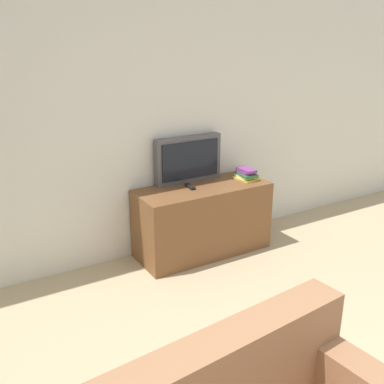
% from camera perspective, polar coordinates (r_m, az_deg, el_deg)
% --- Properties ---
extents(wall_back, '(9.00, 0.06, 2.60)m').
position_cam_1_polar(wall_back, '(3.70, -13.01, 9.53)').
color(wall_back, silver).
rests_on(wall_back, ground_plane).
extents(tv_stand, '(1.21, 0.49, 0.63)m').
position_cam_1_polar(tv_stand, '(4.08, 1.35, -3.52)').
color(tv_stand, brown).
rests_on(tv_stand, ground_plane).
extents(television, '(0.65, 0.09, 0.42)m').
position_cam_1_polar(television, '(4.05, -0.48, 4.19)').
color(television, '#4C4C51').
rests_on(television, tv_stand).
extents(book_stack, '(0.18, 0.22, 0.11)m').
position_cam_1_polar(book_stack, '(4.18, 6.86, 2.24)').
color(book_stack, gold).
rests_on(book_stack, tv_stand).
extents(remote_on_stand, '(0.05, 0.15, 0.02)m').
position_cam_1_polar(remote_on_stand, '(3.92, -0.24, 0.69)').
color(remote_on_stand, black).
rests_on(remote_on_stand, tv_stand).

